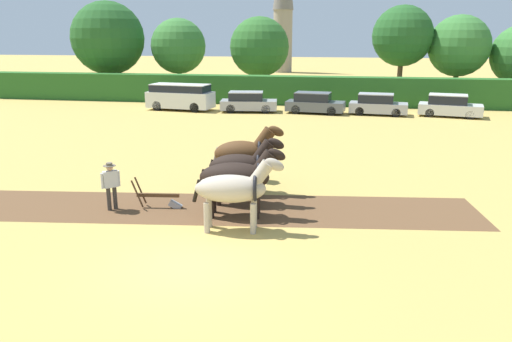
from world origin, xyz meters
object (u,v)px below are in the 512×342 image
Objects in this scene: draft_horse_lead_right at (238,177)px; parked_car_center at (378,105)px; draft_horse_lead_left at (234,189)px; plow at (162,199)px; tree_center_left at (260,47)px; draft_horse_trail_right at (244,154)px; tree_left at (178,46)px; parked_car_center_left at (315,103)px; farmer_at_plow at (111,183)px; parked_car_left at (248,102)px; parked_car_center_right at (449,106)px; tree_far_left at (108,38)px; tree_center_right at (459,46)px; tree_center at (403,36)px; draft_horse_trail_left at (241,167)px; farmer_beside_team at (258,159)px; parked_van at (180,97)px.

parked_car_center is at bearing 68.92° from draft_horse_lead_right.
plow is at bearing 144.91° from draft_horse_lead_left.
draft_horse_lead_right is (4.73, -32.61, -3.26)m from tree_center_left.
tree_center_left reaches higher than draft_horse_trail_right.
tree_center_left is at bearing 1.48° from tree_left.
farmer_at_plow is at bearing -96.72° from parked_car_center_left.
parked_car_center is at bearing 112.58° from farmer_at_plow.
parked_car_center_right reaches higher than parked_car_left.
farmer_at_plow is (14.92, -31.35, -4.42)m from tree_far_left.
tree_far_left reaches higher than draft_horse_trail_right.
tree_center_right reaches higher than parked_car_center_right.
parked_car_center_left is at bearing 79.16° from draft_horse_trail_right.
draft_horse_lead_right is at bearing 48.68° from farmer_at_plow.
tree_far_left reaches higher than plow.
parked_car_center_left is at bearing -128.29° from tree_center.
tree_center_right is 2.68× the size of draft_horse_trail_left.
plow is 0.37× the size of parked_car_center_right.
tree_far_left is 1.92× the size of parked_car_center_right.
tree_center_left is 4.49× the size of farmer_at_plow.
plow is 22.52m from parked_car_center_left.
tree_center is 1.91× the size of parked_car_center.
farmer_at_plow is at bearing -112.39° from parked_car_center_right.
draft_horse_trail_right reaches higher than plow.
draft_horse_trail_right is at bearing -56.54° from tree_far_left.
tree_left is 0.98× the size of tree_center_right.
parked_car_left is 1.03× the size of parked_car_center.
tree_left is 17.43m from parked_car_center_left.
draft_horse_lead_left reaches higher than farmer_beside_team.
draft_horse_trail_left is 0.64× the size of parked_car_center.
farmer_beside_team reaches higher than plow.
tree_far_left reaches higher than tree_center_right.
tree_center_right is 2.63× the size of draft_horse_lead_left.
tree_center_left is at bearing 5.57° from tree_far_left.
farmer_at_plow is at bearing -153.42° from draft_horse_trail_right.
tree_far_left is 13.98m from parked_van.
draft_horse_lead_left is 1.03× the size of draft_horse_trail_right.
tree_center_left is 12.95m from tree_center.
farmer_beside_team is (4.71, -28.54, -3.65)m from tree_center_left.
tree_center is 10.29m from parked_car_center.
tree_far_left is 5.17× the size of plow.
tree_center is 2.81× the size of draft_horse_lead_right.
draft_horse_lead_right is at bearing -104.31° from parked_car_center_right.
tree_far_left reaches higher than parked_car_center.
draft_horse_lead_left is at bearing -85.51° from parked_car_center_left.
tree_far_left is 35.38m from plow.
tree_left is at bearing 100.44° from plow.
parked_car_center_right is (-2.11, -9.06, -4.01)m from tree_center_right.
farmer_beside_team is at bearing 85.11° from draft_horse_lead_left.
draft_horse_trail_right is 1.69× the size of farmer_beside_team.
parked_car_center is at bearing -128.17° from tree_center_right.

